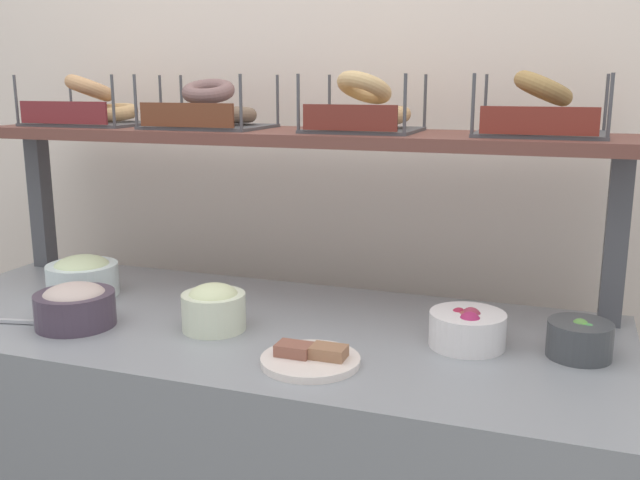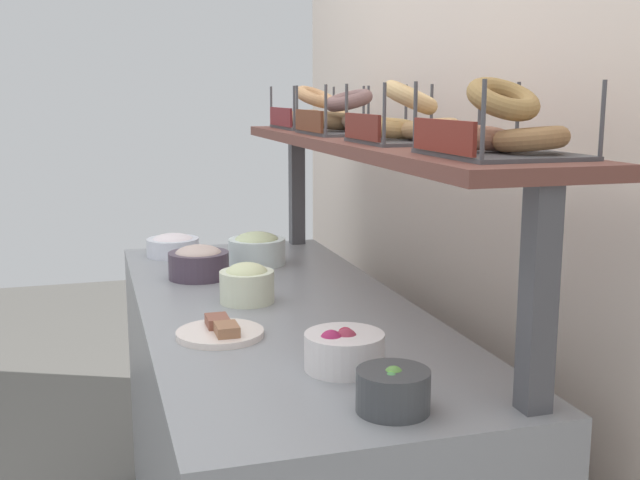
# 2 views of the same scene
# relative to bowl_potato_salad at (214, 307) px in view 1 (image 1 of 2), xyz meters

# --- Properties ---
(back_wall) EXTENTS (2.93, 0.06, 2.40)m
(back_wall) POSITION_rel_bowl_potato_salad_xyz_m (0.05, 0.62, 0.30)
(back_wall) COLOR #F6E2D1
(back_wall) RESTS_ON ground_plane
(shelf_riser_left) EXTENTS (0.05, 0.05, 0.40)m
(shelf_riser_left) POSITION_rel_bowl_potato_salad_xyz_m (-0.76, 0.34, 0.15)
(shelf_riser_left) COLOR #4C4C51
(shelf_riser_left) RESTS_ON deli_counter
(shelf_riser_right) EXTENTS (0.05, 0.05, 0.40)m
(shelf_riser_right) POSITION_rel_bowl_potato_salad_xyz_m (0.85, 0.34, 0.15)
(shelf_riser_right) COLOR #4C4C51
(shelf_riser_right) RESTS_ON deli_counter
(upper_shelf) EXTENTS (1.69, 0.32, 0.03)m
(upper_shelf) POSITION_rel_bowl_potato_salad_xyz_m (0.05, 0.34, 0.36)
(upper_shelf) COLOR brown
(upper_shelf) RESTS_ON shelf_riser_left
(bowl_potato_salad) EXTENTS (0.15, 0.15, 0.11)m
(bowl_potato_salad) POSITION_rel_bowl_potato_salad_xyz_m (0.00, 0.00, 0.00)
(bowl_potato_salad) COLOR #E5EBCA
(bowl_potato_salad) RESTS_ON deli_counter
(bowl_scallion_spread) EXTENTS (0.18, 0.18, 0.11)m
(bowl_scallion_spread) POSITION_rel_bowl_potato_salad_xyz_m (-0.45, 0.12, -0.00)
(bowl_scallion_spread) COLOR white
(bowl_scallion_spread) RESTS_ON deli_counter
(bowl_veggie_mix) EXTENTS (0.13, 0.13, 0.08)m
(bowl_veggie_mix) POSITION_rel_bowl_potato_salad_xyz_m (0.78, 0.10, -0.01)
(bowl_veggie_mix) COLOR #414447
(bowl_veggie_mix) RESTS_ON deli_counter
(bowl_beet_salad) EXTENTS (0.16, 0.16, 0.09)m
(bowl_beet_salad) POSITION_rel_bowl_potato_salad_xyz_m (0.56, 0.09, -0.01)
(bowl_beet_salad) COLOR white
(bowl_beet_salad) RESTS_ON deli_counter
(bowl_tuna_salad) EXTENTS (0.18, 0.18, 0.10)m
(bowl_tuna_salad) POSITION_rel_bowl_potato_salad_xyz_m (-0.31, -0.08, -0.00)
(bowl_tuna_salad) COLOR #483949
(bowl_tuna_salad) RESTS_ON deli_counter
(serving_plate_white) EXTENTS (0.20, 0.20, 0.04)m
(serving_plate_white) POSITION_rel_bowl_potato_salad_xyz_m (0.28, -0.12, -0.04)
(serving_plate_white) COLOR white
(serving_plate_white) RESTS_ON deli_counter
(serving_spoon_near_plate) EXTENTS (0.18, 0.05, 0.01)m
(serving_spoon_near_plate) POSITION_rel_bowl_potato_salad_xyz_m (-0.40, -0.11, -0.05)
(serving_spoon_near_plate) COLOR #B7B7BC
(serving_spoon_near_plate) RESTS_ON deli_counter
(bagel_basket_sesame) EXTENTS (0.33, 0.25, 0.15)m
(bagel_basket_sesame) POSITION_rel_bowl_potato_salad_xyz_m (-0.57, 0.35, 0.42)
(bagel_basket_sesame) COLOR #4C4C51
(bagel_basket_sesame) RESTS_ON upper_shelf
(bagel_basket_poppy) EXTENTS (0.31, 0.25, 0.14)m
(bagel_basket_poppy) POSITION_rel_bowl_potato_salad_xyz_m (-0.18, 0.34, 0.42)
(bagel_basket_poppy) COLOR #4C4C51
(bagel_basket_poppy) RESTS_ON upper_shelf
(bagel_basket_plain) EXTENTS (0.28, 0.26, 0.15)m
(bagel_basket_plain) POSITION_rel_bowl_potato_salad_xyz_m (0.24, 0.35, 0.43)
(bagel_basket_plain) COLOR #4C4C51
(bagel_basket_plain) RESTS_ON upper_shelf
(bagel_basket_everything) EXTENTS (0.30, 0.27, 0.15)m
(bagel_basket_everything) POSITION_rel_bowl_potato_salad_xyz_m (0.67, 0.36, 0.43)
(bagel_basket_everything) COLOR #4C4C51
(bagel_basket_everything) RESTS_ON upper_shelf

